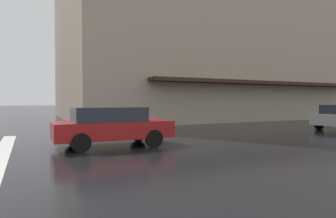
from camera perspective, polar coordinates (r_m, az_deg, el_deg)
haussmann_block_corner at (r=31.70m, az=6.14°, el=14.99°), size 19.08×26.91×18.34m
car_red at (r=10.62m, az=-10.98°, el=-3.16°), size 1.85×4.10×1.41m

